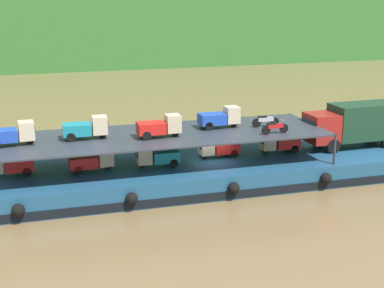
% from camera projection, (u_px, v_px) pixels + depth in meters
% --- Properties ---
extents(ground_plane, '(400.00, 400.00, 0.00)m').
position_uv_depth(ground_plane, '(213.00, 181.00, 38.77)').
color(ground_plane, brown).
extents(cargo_barge, '(31.26, 8.00, 1.50)m').
position_uv_depth(cargo_barge, '(213.00, 171.00, 38.54)').
color(cargo_barge, navy).
rests_on(cargo_barge, ground).
extents(covered_lorry, '(7.90, 2.44, 3.10)m').
position_uv_depth(covered_lorry, '(354.00, 124.00, 41.08)').
color(covered_lorry, maroon).
rests_on(covered_lorry, cargo_barge).
extents(cargo_rack, '(22.06, 6.62, 2.00)m').
position_uv_depth(cargo_rack, '(157.00, 136.00, 36.81)').
color(cargo_rack, '#2D333D').
rests_on(cargo_rack, cargo_barge).
extents(mini_truck_lower_stern, '(2.79, 1.29, 1.38)m').
position_uv_depth(mini_truck_lower_stern, '(9.00, 165.00, 35.00)').
color(mini_truck_lower_stern, red).
rests_on(mini_truck_lower_stern, cargo_barge).
extents(mini_truck_lower_aft, '(2.80, 1.30, 1.38)m').
position_uv_depth(mini_truck_lower_aft, '(92.00, 160.00, 35.91)').
color(mini_truck_lower_aft, red).
rests_on(mini_truck_lower_aft, cargo_barge).
extents(mini_truck_lower_mid, '(2.74, 1.20, 1.38)m').
position_uv_depth(mini_truck_lower_mid, '(157.00, 156.00, 36.78)').
color(mini_truck_lower_mid, teal).
rests_on(mini_truck_lower_mid, cargo_barge).
extents(mini_truck_lower_fore, '(2.78, 1.28, 1.38)m').
position_uv_depth(mini_truck_lower_fore, '(218.00, 147.00, 38.84)').
color(mini_truck_lower_fore, red).
rests_on(mini_truck_lower_fore, cargo_barge).
extents(mini_truck_lower_bow, '(2.76, 1.24, 1.38)m').
position_uv_depth(mini_truck_lower_bow, '(279.00, 142.00, 40.00)').
color(mini_truck_lower_bow, red).
rests_on(mini_truck_lower_bow, cargo_barge).
extents(mini_truck_upper_stern, '(2.79, 1.29, 1.38)m').
position_uv_depth(mini_truck_upper_stern, '(12.00, 134.00, 34.14)').
color(mini_truck_upper_stern, '#1E47B7').
rests_on(mini_truck_upper_stern, cargo_rack).
extents(mini_truck_upper_mid, '(2.78, 1.28, 1.38)m').
position_uv_depth(mini_truck_upper_mid, '(86.00, 128.00, 35.62)').
color(mini_truck_upper_mid, teal).
rests_on(mini_truck_upper_mid, cargo_rack).
extents(mini_truck_upper_fore, '(2.74, 1.20, 1.38)m').
position_uv_depth(mini_truck_upper_fore, '(160.00, 126.00, 36.02)').
color(mini_truck_upper_fore, red).
rests_on(mini_truck_upper_fore, cargo_rack).
extents(mini_truck_upper_bow, '(2.76, 1.23, 1.38)m').
position_uv_depth(mini_truck_upper_bow, '(220.00, 118.00, 38.47)').
color(mini_truck_upper_bow, '#1E47B7').
rests_on(mini_truck_upper_bow, cargo_rack).
extents(motorcycle_upper_port, '(1.90, 0.55, 0.87)m').
position_uv_depth(motorcycle_upper_port, '(275.00, 127.00, 36.87)').
color(motorcycle_upper_port, black).
rests_on(motorcycle_upper_port, cargo_rack).
extents(motorcycle_upper_centre, '(1.90, 0.55, 0.87)m').
position_uv_depth(motorcycle_upper_centre, '(265.00, 120.00, 38.77)').
color(motorcycle_upper_centre, black).
rests_on(motorcycle_upper_centre, cargo_rack).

